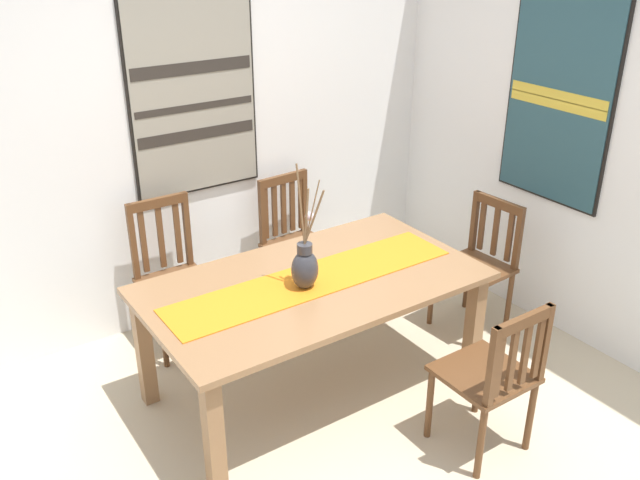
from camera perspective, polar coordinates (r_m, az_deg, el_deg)
ground_plane at (r=3.73m, az=3.74°, el=-17.36°), size 6.40×6.40×0.03m
wall_back at (r=4.50m, az=-10.54°, el=9.98°), size 6.40×0.12×2.70m
wall_side at (r=4.33m, az=24.38°, el=7.54°), size 0.12×6.40×2.70m
dining_table at (r=3.76m, az=-0.60°, el=-4.62°), size 1.83×1.03×0.72m
table_runner at (r=3.71m, az=-0.61°, el=-3.32°), size 1.68×0.36×0.01m
centerpiece_vase at (r=3.58m, az=-1.26°, el=-2.13°), size 0.17×0.13×0.68m
chair_0 at (r=4.39m, az=-12.25°, el=-2.82°), size 0.42×0.42×0.95m
chair_1 at (r=4.77m, az=-2.13°, el=0.13°), size 0.45×0.45×0.92m
chair_2 at (r=3.54m, az=14.24°, el=-10.88°), size 0.42×0.42×0.87m
chair_3 at (r=4.59m, az=13.12°, el=-1.88°), size 0.45×0.45×0.88m
painting_on_back_wall at (r=4.40m, az=-10.54°, el=11.74°), size 0.85×0.05×1.24m
painting_on_side_wall at (r=4.48m, az=19.38°, el=11.10°), size 0.05×0.76×1.30m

